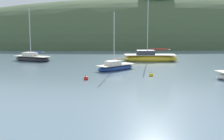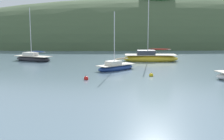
# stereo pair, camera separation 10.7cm
# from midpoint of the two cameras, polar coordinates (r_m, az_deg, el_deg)

# --- Properties ---
(far_shoreline_hill) EXTENTS (150.00, 36.00, 28.75)m
(far_shoreline_hill) POSITION_cam_midpoint_polar(r_m,az_deg,el_deg) (81.28, 14.37, 4.87)
(far_shoreline_hill) COLOR #425638
(far_shoreline_hill) RESTS_ON ground
(sailboat_blue_center) EXTENTS (5.24, 4.54, 6.89)m
(sailboat_blue_center) POSITION_cam_midpoint_polar(r_m,az_deg,el_deg) (34.19, 0.59, 0.58)
(sailboat_blue_center) COLOR navy
(sailboat_blue_center) RESTS_ON ground
(sailboat_cream_ketch) EXTENTS (8.22, 3.53, 9.72)m
(sailboat_cream_ketch) POSITION_cam_midpoint_polar(r_m,az_deg,el_deg) (43.08, 7.24, 2.36)
(sailboat_cream_ketch) COLOR gold
(sailboat_cream_ketch) RESTS_ON ground
(sailboat_red_portside) EXTENTS (6.22, 4.85, 7.88)m
(sailboat_red_portside) POSITION_cam_midpoint_polar(r_m,az_deg,el_deg) (44.49, -15.27, 2.20)
(sailboat_red_portside) COLOR #232328
(sailboat_red_portside) RESTS_ON ground
(mooring_buoy_outer) EXTENTS (0.44, 0.44, 0.54)m
(mooring_buoy_outer) POSITION_cam_midpoint_polar(r_m,az_deg,el_deg) (28.17, -5.17, -1.65)
(mooring_buoy_outer) COLOR red
(mooring_buoy_outer) RESTS_ON ground
(mooring_buoy_inner) EXTENTS (0.44, 0.44, 0.54)m
(mooring_buoy_inner) POSITION_cam_midpoint_polar(r_m,az_deg,el_deg) (30.24, 7.49, -0.98)
(mooring_buoy_inner) COLOR yellow
(mooring_buoy_inner) RESTS_ON ground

